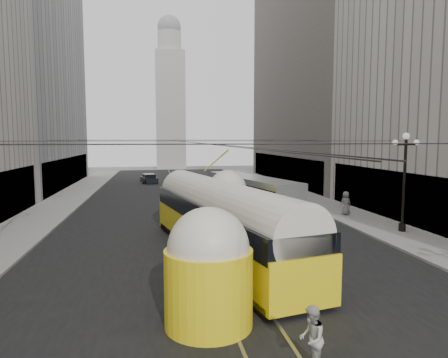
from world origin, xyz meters
name	(u,v)px	position (x,y,z in m)	size (l,w,h in m)	color
road	(190,203)	(0.00, 32.50, 0.00)	(20.00, 85.00, 0.02)	black
sidewalk_left	(66,200)	(-12.00, 36.00, 0.07)	(4.00, 72.00, 0.15)	gray
sidewalk_right	(297,195)	(12.00, 36.00, 0.07)	(4.00, 72.00, 0.15)	gray
rail_left	(182,203)	(-0.75, 32.50, 0.00)	(0.12, 85.00, 0.04)	gray
rail_right	(198,203)	(0.75, 32.50, 0.00)	(0.12, 85.00, 0.04)	gray
building_left_far	(14,71)	(-19.99, 48.00, 14.31)	(12.60, 28.60, 28.60)	#999999
building_right_far	(324,65)	(20.00, 48.00, 16.31)	(12.60, 32.60, 32.60)	#514C47
distant_tower	(170,96)	(0.00, 80.00, 14.97)	(6.00, 6.00, 31.36)	#B2AFA8
lamppost_right_mid	(404,176)	(12.60, 18.00, 3.74)	(1.86, 0.44, 6.37)	black
catenary	(192,142)	(0.12, 31.49, 5.88)	(25.00, 72.00, 0.23)	black
streetcar	(222,220)	(0.15, 14.80, 1.95)	(6.21, 17.88, 4.00)	yellow
city_bus	(251,194)	(4.47, 26.15, 1.68)	(5.30, 12.48, 3.07)	#A3A7A8
sedan_white_far	(202,186)	(2.20, 41.13, 0.57)	(2.02, 4.13, 1.26)	white
sedan_dark_far	(149,179)	(-4.14, 51.23, 0.57)	(2.55, 4.30, 1.27)	black
pedestrian_crossing_b	(311,339)	(0.83, 4.32, 0.88)	(0.85, 0.66, 1.75)	#B2B2A6
pedestrian_sidewalk_right	(346,203)	(11.59, 23.89, 1.08)	(0.90, 0.56, 1.85)	slate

